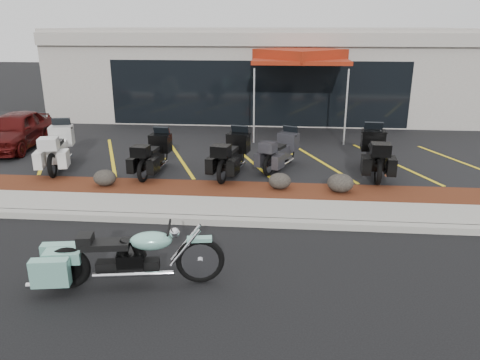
# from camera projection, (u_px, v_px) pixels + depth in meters

# --- Properties ---
(ground) EXTENTS (90.00, 90.00, 0.00)m
(ground) POSITION_uv_depth(u_px,v_px,m) (228.00, 243.00, 9.36)
(ground) COLOR black
(ground) RESTS_ON ground
(curb) EXTENTS (24.00, 0.25, 0.15)m
(curb) POSITION_uv_depth(u_px,v_px,m) (233.00, 221.00, 10.18)
(curb) COLOR gray
(curb) RESTS_ON ground
(sidewalk) EXTENTS (24.00, 1.20, 0.15)m
(sidewalk) POSITION_uv_depth(u_px,v_px,m) (236.00, 209.00, 10.85)
(sidewalk) COLOR gray
(sidewalk) RESTS_ON ground
(mulch_bed) EXTENTS (24.00, 1.20, 0.16)m
(mulch_bed) POSITION_uv_depth(u_px,v_px,m) (241.00, 192.00, 11.98)
(mulch_bed) COLOR #3A1C0D
(mulch_bed) RESTS_ON ground
(upper_lot) EXTENTS (26.00, 9.60, 0.15)m
(upper_lot) POSITION_uv_depth(u_px,v_px,m) (254.00, 142.00, 17.08)
(upper_lot) COLOR black
(upper_lot) RESTS_ON ground
(dealership_building) EXTENTS (18.00, 8.16, 4.00)m
(dealership_building) POSITION_uv_depth(u_px,v_px,m) (262.00, 72.00, 22.39)
(dealership_building) COLOR gray
(dealership_building) RESTS_ON ground
(boulder_left) EXTENTS (0.59, 0.49, 0.42)m
(boulder_left) POSITION_uv_depth(u_px,v_px,m) (105.00, 178.00, 12.14)
(boulder_left) COLOR black
(boulder_left) RESTS_ON mulch_bed
(boulder_mid) EXTENTS (0.58, 0.48, 0.41)m
(boulder_mid) POSITION_uv_depth(u_px,v_px,m) (280.00, 181.00, 11.90)
(boulder_mid) COLOR black
(boulder_mid) RESTS_ON mulch_bed
(boulder_right) EXTENTS (0.66, 0.55, 0.47)m
(boulder_right) POSITION_uv_depth(u_px,v_px,m) (340.00, 183.00, 11.66)
(boulder_right) COLOR black
(boulder_right) RESTS_ON mulch_bed
(hero_cruiser) EXTENTS (3.15, 1.26, 1.08)m
(hero_cruiser) POSITION_uv_depth(u_px,v_px,m) (200.00, 254.00, 7.75)
(hero_cruiser) COLOR #76B8A6
(hero_cruiser) RESTS_ON ground
(touring_white) EXTENTS (1.41, 2.46, 1.35)m
(touring_white) POSITION_uv_depth(u_px,v_px,m) (63.00, 140.00, 14.21)
(touring_white) COLOR silver
(touring_white) RESTS_ON upper_lot
(touring_black_front) EXTENTS (1.01, 2.13, 1.20)m
(touring_black_front) POSITION_uv_depth(u_px,v_px,m) (162.00, 147.00, 13.70)
(touring_black_front) COLOR black
(touring_black_front) RESTS_ON upper_lot
(touring_black_mid) EXTENTS (1.26, 2.29, 1.26)m
(touring_black_mid) POSITION_uv_depth(u_px,v_px,m) (240.00, 146.00, 13.60)
(touring_black_mid) COLOR black
(touring_black_mid) RESTS_ON upper_lot
(touring_grey) EXTENTS (1.50, 2.12, 1.15)m
(touring_grey) POSITION_uv_depth(u_px,v_px,m) (290.00, 145.00, 14.01)
(touring_grey) COLOR #2F2F34
(touring_grey) RESTS_ON upper_lot
(touring_black_rear) EXTENTS (1.03, 2.37, 1.35)m
(touring_black_rear) POSITION_uv_depth(u_px,v_px,m) (372.00, 144.00, 13.65)
(touring_black_rear) COLOR black
(touring_black_rear) RESTS_ON upper_lot
(parked_car) EXTENTS (1.81, 3.78, 1.25)m
(parked_car) POSITION_uv_depth(u_px,v_px,m) (15.00, 130.00, 15.69)
(parked_car) COLOR #400909
(parked_car) RESTS_ON upper_lot
(traffic_cone) EXTENTS (0.37, 0.37, 0.46)m
(traffic_cone) POSITION_uv_depth(u_px,v_px,m) (238.00, 135.00, 16.76)
(traffic_cone) COLOR #EE3007
(traffic_cone) RESTS_ON upper_lot
(popup_canopy) EXTENTS (3.59, 3.59, 3.15)m
(popup_canopy) POSITION_uv_depth(u_px,v_px,m) (300.00, 57.00, 17.11)
(popup_canopy) COLOR silver
(popup_canopy) RESTS_ON upper_lot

